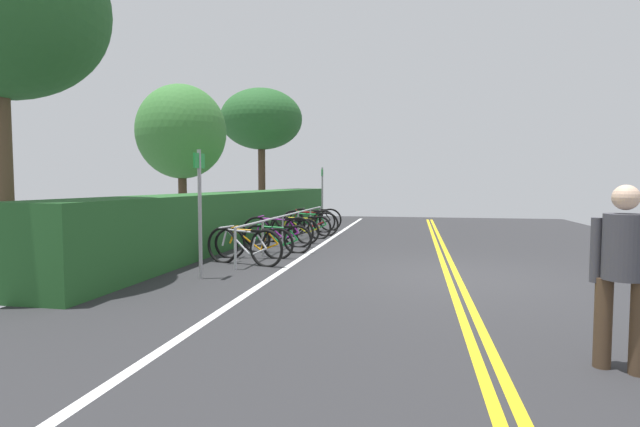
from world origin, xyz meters
The scene contains 20 objects.
ground_plane centered at (0.00, 0.00, -0.03)m, with size 28.50×11.46×0.05m, color #2B2B2D.
centre_line_yellow_inner centered at (0.00, -0.08, 0.00)m, with size 25.65×0.10×0.00m, color gold.
centre_line_yellow_outer centered at (0.00, 0.08, 0.00)m, with size 25.65×0.10×0.00m, color gold.
bike_lane_stripe_white centered at (0.00, 2.95, 0.00)m, with size 25.65×0.12×0.00m, color white.
bike_rack centered at (3.83, 3.81, 0.60)m, with size 7.98×0.05×0.78m.
bicycle_0 centered at (0.42, 3.85, 0.35)m, with size 0.59×1.71×0.76m.
bicycle_1 centered at (1.19, 3.91, 0.32)m, with size 0.46×1.69×0.69m.
bicycle_2 centered at (2.07, 3.67, 0.32)m, with size 0.46×1.61×0.68m.
bicycle_3 centered at (3.03, 3.94, 0.37)m, with size 0.46×1.82×0.79m.
bicycle_4 centered at (3.86, 3.90, 0.33)m, with size 0.46×1.75×0.70m.
bicycle_5 centered at (4.76, 3.75, 0.32)m, with size 0.55×1.66×0.70m.
bicycle_6 centered at (5.59, 3.69, 0.36)m, with size 0.46×1.71×0.76m.
bicycle_7 centered at (6.50, 3.93, 0.36)m, with size 0.60×1.67×0.76m.
bicycle_8 centered at (7.26, 3.87, 0.36)m, with size 0.46×1.75×0.78m.
pedestrian centered at (-3.93, -1.05, 0.88)m, with size 0.32×0.44×1.55m.
sign_post_near centered at (-1.02, 4.06, 1.28)m, with size 0.36×0.06×2.11m.
sign_post_far centered at (8.12, 3.80, 1.28)m, with size 0.36×0.06×2.11m.
hedge_backdrop centered at (5.33, 5.52, 0.66)m, with size 16.93×1.29×1.32m, color #235626.
tree_mid centered at (4.93, 7.43, 3.07)m, with size 2.62×2.62×4.47m.
tree_far_right centered at (11.66, 7.16, 4.30)m, with size 3.52×3.52×5.63m.
Camera 1 is at (-8.24, 0.64, 1.56)m, focal length 26.82 mm.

